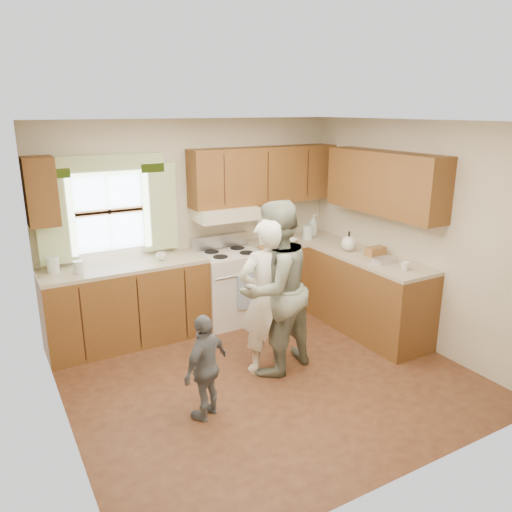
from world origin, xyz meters
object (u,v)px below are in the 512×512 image
woman_left (267,297)px  child (206,367)px  stove (229,285)px  woman_right (274,288)px

woman_left → child: size_ratio=1.69×
child → woman_left: bearing=175.9°
stove → woman_right: (-0.16, -1.34, 0.42)m
stove → child: size_ratio=1.12×
woman_right → child: bearing=8.8°
woman_left → child: bearing=35.6°
woman_left → child: (-0.86, -0.43, -0.33)m
woman_right → child: woman_right is taller
child → woman_right: bearing=173.8°
woman_left → child: woman_left is taller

